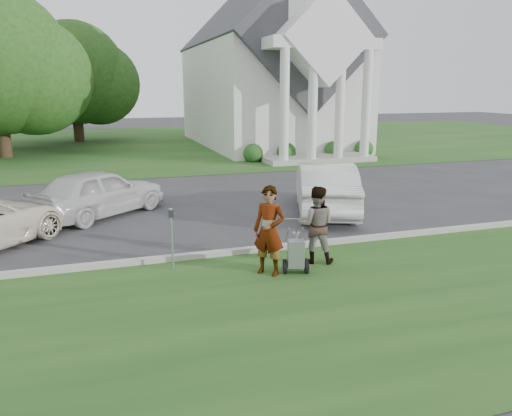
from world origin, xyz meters
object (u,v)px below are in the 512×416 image
striping_cart (296,254)px  church (269,59)px  tree_back (74,78)px  car_d (325,187)px  person_left (269,231)px  person_right (316,225)px  car_b (98,192)px  parking_meter_near (172,232)px

striping_cart → church: bearing=88.2°
tree_back → car_d: tree_back is taller
church → striping_cart: church is taller
person_left → person_right: 1.36m
car_b → person_left: bearing=168.7°
person_right → car_b: size_ratio=0.40×
tree_back → person_left: 31.51m
striping_cart → person_right: (0.72, 0.54, 0.47)m
car_b → car_d: car_d is taller
person_right → car_d: size_ratio=0.36×
striping_cart → person_right: bearing=52.9°
parking_meter_near → church: bearing=65.8°
person_left → tree_back: bearing=141.6°
person_left → car_d: person_left is taller
person_right → parking_meter_near: size_ratio=1.27×
parking_meter_near → car_b: car_b is taller
parking_meter_near → tree_back: bearing=95.0°
person_left → car_b: bearing=161.1°
car_d → car_b: bearing=6.9°
church → tree_back: 14.77m
person_right → car_b: 7.80m
person_left → car_b: size_ratio=0.44×
church → person_right: church is taller
church → person_left: 25.97m
striping_cart → tree_back: bearing=115.6°
church → person_left: bearing=-109.2°
parking_meter_near → person_right: bearing=-9.1°
striping_cart → parking_meter_near: parking_meter_near is taller
parking_meter_near → car_b: 5.83m
tree_back → parking_meter_near: 30.37m
church → person_right: bearing=-106.7°
person_left → church: bearing=113.8°
person_left → car_d: bearing=95.9°
striping_cart → parking_meter_near: (-2.57, 1.06, 0.46)m
person_right → car_b: bearing=-28.0°
tree_back → car_b: size_ratio=2.11×
striping_cart → car_b: bearing=137.4°
church → striping_cart: 26.03m
church → tree_back: (-13.01, 6.87, -1.21)m
person_left → parking_meter_near: bearing=-161.9°
tree_back → person_right: 31.34m
person_right → striping_cart: bearing=61.0°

